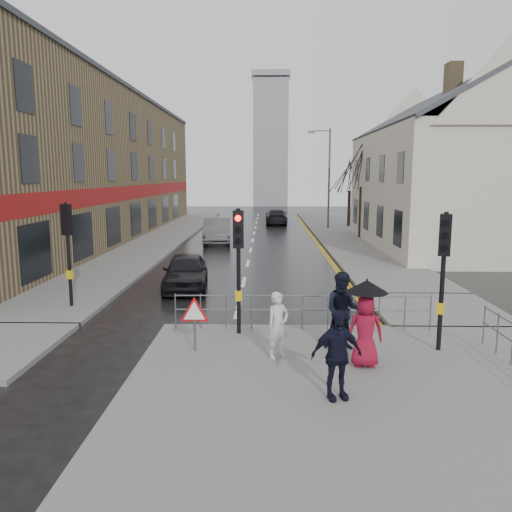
{
  "coord_description": "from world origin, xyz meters",
  "views": [
    {
      "loc": [
        0.94,
        -12.88,
        4.38
      ],
      "look_at": [
        0.58,
        4.2,
        1.63
      ],
      "focal_mm": 35.0,
      "sensor_mm": 36.0,
      "label": 1
    }
  ],
  "objects_px": {
    "pedestrian_a": "(278,325)",
    "pedestrian_d": "(337,355)",
    "car_mid": "(217,230)",
    "pedestrian_b": "(343,311)",
    "car_parked": "(186,272)",
    "pedestrian_with_umbrella": "(366,319)"
  },
  "relations": [
    {
      "from": "pedestrian_a",
      "to": "car_mid",
      "type": "height_order",
      "value": "pedestrian_a"
    },
    {
      "from": "pedestrian_a",
      "to": "pedestrian_d",
      "type": "bearing_deg",
      "value": -98.49
    },
    {
      "from": "pedestrian_b",
      "to": "pedestrian_d",
      "type": "relative_size",
      "value": 1.11
    },
    {
      "from": "pedestrian_b",
      "to": "pedestrian_with_umbrella",
      "type": "xyz_separation_m",
      "value": [
        0.32,
        -1.13,
        0.13
      ]
    },
    {
      "from": "car_parked",
      "to": "pedestrian_b",
      "type": "bearing_deg",
      "value": -59.8
    },
    {
      "from": "pedestrian_with_umbrella",
      "to": "pedestrian_d",
      "type": "bearing_deg",
      "value": -117.48
    },
    {
      "from": "pedestrian_a",
      "to": "car_mid",
      "type": "relative_size",
      "value": 0.32
    },
    {
      "from": "pedestrian_with_umbrella",
      "to": "pedestrian_d",
      "type": "height_order",
      "value": "pedestrian_with_umbrella"
    },
    {
      "from": "car_parked",
      "to": "pedestrian_d",
      "type": "bearing_deg",
      "value": -70.82
    },
    {
      "from": "car_parked",
      "to": "car_mid",
      "type": "height_order",
      "value": "car_mid"
    },
    {
      "from": "car_mid",
      "to": "pedestrian_a",
      "type": "bearing_deg",
      "value": -85.57
    },
    {
      "from": "pedestrian_a",
      "to": "car_mid",
      "type": "xyz_separation_m",
      "value": [
        -3.55,
        21.4,
        -0.11
      ]
    },
    {
      "from": "pedestrian_a",
      "to": "car_parked",
      "type": "xyz_separation_m",
      "value": [
        -3.42,
        7.74,
        -0.23
      ]
    },
    {
      "from": "pedestrian_d",
      "to": "car_mid",
      "type": "distance_m",
      "value": 24.03
    },
    {
      "from": "pedestrian_a",
      "to": "pedestrian_b",
      "type": "height_order",
      "value": "pedestrian_b"
    },
    {
      "from": "pedestrian_b",
      "to": "pedestrian_with_umbrella",
      "type": "bearing_deg",
      "value": -65.1
    },
    {
      "from": "pedestrian_d",
      "to": "car_parked",
      "type": "xyz_separation_m",
      "value": [
        -4.49,
        9.92,
        -0.32
      ]
    },
    {
      "from": "pedestrian_with_umbrella",
      "to": "pedestrian_a",
      "type": "bearing_deg",
      "value": 165.66
    },
    {
      "from": "car_parked",
      "to": "pedestrian_with_umbrella",
      "type": "bearing_deg",
      "value": -62.09
    },
    {
      "from": "pedestrian_d",
      "to": "car_mid",
      "type": "bearing_deg",
      "value": 85.83
    },
    {
      "from": "pedestrian_d",
      "to": "pedestrian_a",
      "type": "bearing_deg",
      "value": 100.77
    },
    {
      "from": "pedestrian_b",
      "to": "pedestrian_d",
      "type": "xyz_separation_m",
      "value": [
        -0.55,
        -2.82,
        -0.09
      ]
    }
  ]
}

